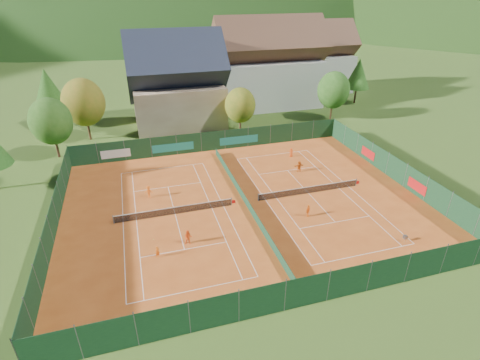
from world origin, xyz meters
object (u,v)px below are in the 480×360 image
object	(u,v)px
chalet	(177,86)
ball_hopper	(405,237)
player_left_mid	(188,237)
player_right_far_a	(291,152)
player_left_near	(158,252)
player_right_far_b	(299,166)
hotel_block_b	(314,61)
hotel_block_a	(268,68)
player_right_near	(308,211)
player_left_far	(149,192)

from	to	relation	value
chalet	ball_hopper	size ratio (longest dim) A/B	20.25
ball_hopper	player_left_mid	world-z (taller)	player_left_mid
ball_hopper	player_right_far_a	distance (m)	21.93
player_left_near	player_right_far_b	xyz separation A→B (m)	(19.81, 12.50, 0.17)
hotel_block_b	player_left_near	distance (m)	65.23
chalet	player_right_far_b	size ratio (longest dim) A/B	10.49
hotel_block_a	player_right_near	distance (m)	42.36
player_left_mid	player_left_far	xyz separation A→B (m)	(-2.94, 10.19, -0.03)
hotel_block_b	player_left_near	world-z (taller)	hotel_block_b
player_right_far_b	hotel_block_b	bearing A→B (deg)	-117.61
chalet	player_right_far_a	world-z (taller)	chalet
player_right_near	player_left_far	bearing A→B (deg)	112.17
player_left_near	player_left_mid	size ratio (longest dim) A/B	0.77
player_right_near	player_right_far_b	world-z (taller)	player_right_far_b
chalet	hotel_block_a	size ratio (longest dim) A/B	0.75
hotel_block_a	hotel_block_b	xyz separation A→B (m)	(14.00, 8.00, -0.76)
player_right_far_a	player_right_far_b	size ratio (longest dim) A/B	0.86
player_left_mid	player_right_far_a	xyz separation A→B (m)	(17.72, 16.13, -0.12)
ball_hopper	player_left_far	world-z (taller)	player_left_far
player_left_far	player_right_near	size ratio (longest dim) A/B	1.03
player_right_far_a	player_left_mid	bearing A→B (deg)	49.20
ball_hopper	player_right_near	xyz separation A→B (m)	(-7.10, 6.76, 0.18)
chalet	hotel_block_a	bearing A→B (deg)	17.53
hotel_block_b	ball_hopper	distance (m)	58.24
player_right_near	chalet	bearing A→B (deg)	65.72
player_right_far_a	player_right_far_b	world-z (taller)	player_right_far_b
hotel_block_a	player_right_near	size ratio (longest dim) A/B	14.75
player_left_far	player_left_mid	bearing A→B (deg)	110.25
player_left_near	player_right_far_a	world-z (taller)	player_right_far_a
hotel_block_b	hotel_block_a	bearing A→B (deg)	-150.26
hotel_block_b	player_left_far	distance (m)	56.78
player_left_near	player_right_far_a	distance (m)	26.99
hotel_block_b	player_left_far	bearing A→B (deg)	-135.68
ball_hopper	player_right_far_b	distance (m)	17.37
player_left_mid	player_right_far_b	distance (m)	20.27
hotel_block_a	player_left_mid	xyz separation A→B (m)	(-23.47, -41.65, -6.60)
chalet	player_right_far_a	xyz separation A→B (m)	(13.25, -19.52, -5.96)
player_left_far	player_right_far_a	xyz separation A→B (m)	(20.66, 5.94, -0.09)
hotel_block_b	player_right_far_a	distance (m)	39.36
chalet	hotel_block_b	distance (m)	35.85
player_right_far_a	player_right_far_b	bearing A→B (deg)	85.84
player_left_mid	player_right_far_b	xyz separation A→B (m)	(16.79, 11.36, -0.01)
hotel_block_a	player_left_far	bearing A→B (deg)	-130.01
player_left_mid	player_left_far	world-z (taller)	player_left_mid
ball_hopper	player_right_far_b	world-z (taller)	player_right_far_b
player_right_near	player_right_far_b	bearing A→B (deg)	32.08
chalet	player_right_far_b	world-z (taller)	chalet
player_left_near	player_right_far_b	world-z (taller)	player_right_far_b
ball_hopper	player_right_near	world-z (taller)	player_right_near
chalet	player_right_near	xyz separation A→B (m)	(8.67, -34.54, -5.89)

